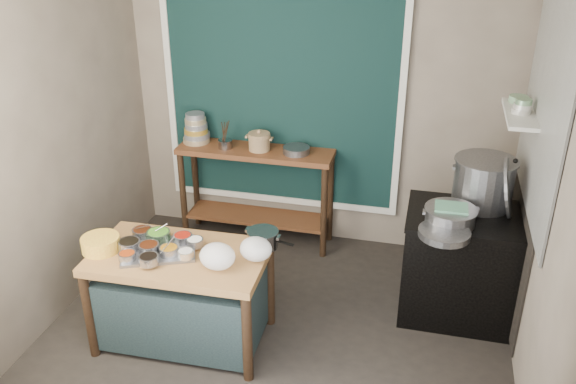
% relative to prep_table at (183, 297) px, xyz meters
% --- Properties ---
extents(floor, '(3.50, 3.00, 0.02)m').
position_rel_prep_table_xyz_m(floor, '(0.65, 0.30, -0.39)').
color(floor, black).
rests_on(floor, ground).
extents(back_wall, '(3.50, 0.02, 2.80)m').
position_rel_prep_table_xyz_m(back_wall, '(0.65, 1.81, 1.02)').
color(back_wall, '#7B6E5F').
rests_on(back_wall, floor).
extents(left_wall, '(0.02, 3.00, 2.80)m').
position_rel_prep_table_xyz_m(left_wall, '(-1.11, 0.30, 1.02)').
color(left_wall, '#7B6E5F').
rests_on(left_wall, floor).
extents(right_wall, '(0.02, 3.00, 2.80)m').
position_rel_prep_table_xyz_m(right_wall, '(2.41, 0.30, 1.02)').
color(right_wall, '#7B6E5F').
rests_on(right_wall, floor).
extents(curtain_panel, '(2.10, 0.02, 1.90)m').
position_rel_prep_table_xyz_m(curtain_panel, '(0.30, 1.77, 0.98)').
color(curtain_panel, black).
rests_on(curtain_panel, back_wall).
extents(curtain_frame, '(2.22, 0.03, 2.02)m').
position_rel_prep_table_xyz_m(curtain_frame, '(0.30, 1.76, 0.98)').
color(curtain_frame, beige).
rests_on(curtain_frame, back_wall).
extents(tile_panel, '(0.02, 1.70, 1.70)m').
position_rel_prep_table_xyz_m(tile_panel, '(2.38, 0.85, 1.48)').
color(tile_panel, '#B2B2AA').
rests_on(tile_panel, right_wall).
extents(soot_patch, '(0.01, 1.30, 1.30)m').
position_rel_prep_table_xyz_m(soot_patch, '(2.39, 0.95, 0.32)').
color(soot_patch, black).
rests_on(soot_patch, right_wall).
extents(wall_shelf, '(0.22, 0.70, 0.03)m').
position_rel_prep_table_xyz_m(wall_shelf, '(2.28, 1.15, 1.23)').
color(wall_shelf, beige).
rests_on(wall_shelf, right_wall).
extents(prep_table, '(1.27, 0.75, 0.75)m').
position_rel_prep_table_xyz_m(prep_table, '(0.00, 0.00, 0.00)').
color(prep_table, olive).
rests_on(prep_table, floor).
extents(back_counter, '(1.45, 0.40, 0.95)m').
position_rel_prep_table_xyz_m(back_counter, '(0.10, 1.58, 0.10)').
color(back_counter, '#5C301A').
rests_on(back_counter, floor).
extents(stove_block, '(0.90, 0.68, 0.85)m').
position_rel_prep_table_xyz_m(stove_block, '(2.00, 0.85, 0.05)').
color(stove_block, black).
rests_on(stove_block, floor).
extents(stove_top, '(0.92, 0.69, 0.03)m').
position_rel_prep_table_xyz_m(stove_top, '(2.00, 0.85, 0.49)').
color(stove_top, black).
rests_on(stove_top, stove_block).
extents(condiment_tray, '(0.61, 0.54, 0.02)m').
position_rel_prep_table_xyz_m(condiment_tray, '(-0.15, -0.01, 0.39)').
color(condiment_tray, gray).
rests_on(condiment_tray, prep_table).
extents(condiment_bowls, '(0.58, 0.47, 0.07)m').
position_rel_prep_table_xyz_m(condiment_bowls, '(-0.17, -0.00, 0.43)').
color(condiment_bowls, gray).
rests_on(condiment_bowls, condiment_tray).
extents(yellow_basin, '(0.29, 0.29, 0.11)m').
position_rel_prep_table_xyz_m(yellow_basin, '(-0.56, -0.09, 0.43)').
color(yellow_basin, yellow).
rests_on(yellow_basin, prep_table).
extents(saucepan, '(0.28, 0.28, 0.13)m').
position_rel_prep_table_xyz_m(saucepan, '(0.56, 0.24, 0.44)').
color(saucepan, gray).
rests_on(saucepan, prep_table).
extents(plastic_bag_a, '(0.26, 0.23, 0.19)m').
position_rel_prep_table_xyz_m(plastic_bag_a, '(0.34, -0.11, 0.47)').
color(plastic_bag_a, white).
rests_on(plastic_bag_a, prep_table).
extents(plastic_bag_b, '(0.27, 0.25, 0.17)m').
position_rel_prep_table_xyz_m(plastic_bag_b, '(0.56, 0.06, 0.46)').
color(plastic_bag_b, white).
rests_on(plastic_bag_b, prep_table).
extents(bowl_stack, '(0.25, 0.25, 0.28)m').
position_rel_prep_table_xyz_m(bowl_stack, '(-0.49, 1.62, 0.70)').
color(bowl_stack, tan).
rests_on(bowl_stack, back_counter).
extents(utensil_cup, '(0.16, 0.16, 0.08)m').
position_rel_prep_table_xyz_m(utensil_cup, '(-0.18, 1.54, 0.61)').
color(utensil_cup, gray).
rests_on(utensil_cup, back_counter).
extents(ceramic_crock, '(0.22, 0.22, 0.14)m').
position_rel_prep_table_xyz_m(ceramic_crock, '(0.14, 1.57, 0.65)').
color(ceramic_crock, '#8E6E4D').
rests_on(ceramic_crock, back_counter).
extents(wide_bowl, '(0.30, 0.30, 0.06)m').
position_rel_prep_table_xyz_m(wide_bowl, '(0.49, 1.57, 0.61)').
color(wide_bowl, gray).
rests_on(wide_bowl, back_counter).
extents(stock_pot, '(0.60, 0.60, 0.38)m').
position_rel_prep_table_xyz_m(stock_pot, '(2.08, 1.05, 0.69)').
color(stock_pot, gray).
rests_on(stock_pot, stove_top).
extents(pot_lid, '(0.17, 0.47, 0.45)m').
position_rel_prep_table_xyz_m(pot_lid, '(2.25, 0.92, 0.73)').
color(pot_lid, gray).
rests_on(pot_lid, stove_top).
extents(steamer, '(0.49, 0.49, 0.13)m').
position_rel_prep_table_xyz_m(steamer, '(1.85, 0.67, 0.57)').
color(steamer, gray).
rests_on(steamer, stove_top).
extents(green_cloth, '(0.24, 0.18, 0.02)m').
position_rel_prep_table_xyz_m(green_cloth, '(1.85, 0.67, 0.64)').
color(green_cloth, '#5DA377').
rests_on(green_cloth, steamer).
extents(shallow_pan, '(0.44, 0.44, 0.05)m').
position_rel_prep_table_xyz_m(shallow_pan, '(1.82, 0.48, 0.53)').
color(shallow_pan, gray).
rests_on(shallow_pan, stove_top).
extents(shelf_bowl_stack, '(0.14, 0.14, 0.11)m').
position_rel_prep_table_xyz_m(shelf_bowl_stack, '(2.28, 1.12, 1.29)').
color(shelf_bowl_stack, silver).
rests_on(shelf_bowl_stack, wall_shelf).
extents(shelf_bowl_green, '(0.18, 0.18, 0.05)m').
position_rel_prep_table_xyz_m(shelf_bowl_green, '(2.28, 1.40, 1.27)').
color(shelf_bowl_green, gray).
rests_on(shelf_bowl_green, wall_shelf).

